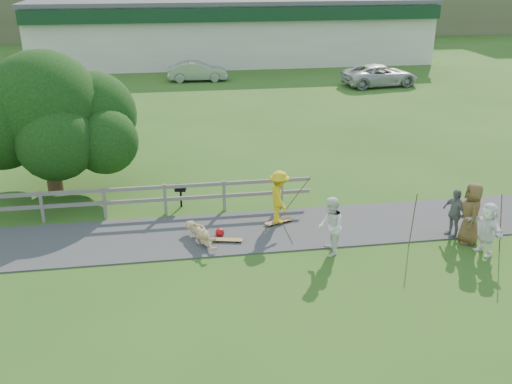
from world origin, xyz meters
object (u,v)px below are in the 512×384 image
spectator_a (331,227)px  tree (48,133)px  spectator_c (471,213)px  bbq (181,196)px  car_silver (197,71)px  car_white (380,75)px  spectator_d (487,229)px  spectator_b (454,213)px  skater_fallen (201,234)px  skater_rider (279,200)px

spectator_a → tree: bearing=-118.6°
spectator_c → bbq: spectator_c is taller
car_silver → car_white: (12.24, -3.64, 0.04)m
spectator_d → tree: bearing=-129.3°
spectator_a → spectator_b: size_ratio=1.12×
spectator_a → spectator_c: 4.40m
skater_fallen → spectator_b: spectator_b is taller
skater_rider → car_white: size_ratio=0.34×
skater_rider → spectator_a: (1.09, -2.21, 0.01)m
spectator_b → spectator_c: size_ratio=0.82×
skater_fallen → spectator_d: 8.43m
spectator_a → spectator_b: bearing=104.8°
car_silver → tree: 21.23m
skater_rider → spectator_c: spectator_c is taller
spectator_c → car_silver: 27.26m
skater_fallen → car_silver: 25.27m
spectator_d → car_silver: bearing=-177.5°
spectator_c → spectator_d: size_ratio=1.20×
spectator_d → tree: (-13.30, 7.04, 1.45)m
car_white → tree: tree is taller
spectator_c → tree: tree is taller
skater_rider → spectator_a: size_ratio=0.99×
skater_fallen → car_white: car_white is taller
spectator_b → car_white: size_ratio=0.30×
tree → spectator_c: bearing=-25.5°
car_white → bbq: bearing=135.5°
skater_fallen → spectator_c: (8.08, -1.20, 0.66)m
spectator_b → spectator_d: 1.29m
spectator_a → bbq: (-4.20, 4.14, -0.47)m
car_white → spectator_a: bearing=149.0°
skater_fallen → spectator_b: size_ratio=1.07×
spectator_d → car_white: bearing=155.4°
spectator_c → spectator_d: 0.77m
skater_rider → car_silver: (-1.15, 24.29, -0.19)m
spectator_d → bbq: spectator_d is taller
spectator_b → car_silver: size_ratio=0.38×
spectator_a → spectator_d: spectator_a is taller
skater_rider → spectator_d: (5.59, -2.89, -0.07)m
spectator_a → car_silver: (-2.24, 26.50, -0.19)m
spectator_b → tree: size_ratio=0.24×
skater_rider → spectator_d: 6.30m
bbq → skater_fallen: bearing=-68.5°
spectator_a → bbq: spectator_a is taller
spectator_b → spectator_c: (0.27, -0.48, 0.18)m
skater_rider → bbq: 3.69m
spectator_c → car_white: (5.60, 22.79, -0.24)m
spectator_c → tree: 14.67m
spectator_b → bbq: spectator_b is taller
skater_rider → tree: tree is taller
skater_rider → spectator_c: size_ratio=0.91×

